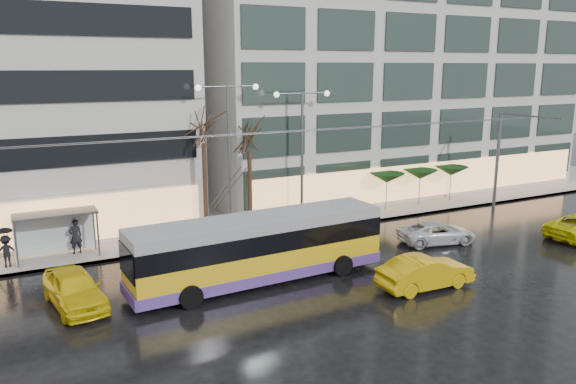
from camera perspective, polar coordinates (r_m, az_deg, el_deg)
ground at (r=25.11m, az=-1.02°, el=-11.33°), size 140.00×140.00×0.00m
sidewalk at (r=38.04m, az=-7.58°, el=-2.90°), size 80.00×10.00×0.15m
kerb at (r=33.59m, az=-4.74°, el=-4.94°), size 80.00×0.10×0.15m
building_right at (r=49.19m, az=9.55°, el=15.34°), size 32.00×14.00×25.00m
trolleybus at (r=27.07m, az=-2.94°, el=-5.93°), size 12.74×5.09×5.86m
catenary at (r=31.20m, az=-5.80°, el=1.59°), size 42.24×5.12×7.00m
bus_shelter at (r=32.43m, az=-23.20°, el=-3.12°), size 4.20×1.60×2.51m
street_lamp_near at (r=33.92m, az=-6.05°, el=5.45°), size 3.96×0.36×9.03m
street_lamp_far at (r=36.03m, az=1.43°, el=5.49°), size 3.96×0.36×8.53m
tree_a at (r=33.49m, az=-8.63°, el=7.17°), size 3.20×3.20×8.40m
tree_b at (r=34.80m, az=-3.98°, el=6.35°), size 3.20×3.20×7.70m
parasol_a at (r=40.47m, az=10.03°, el=1.41°), size 2.50×2.50×2.65m
parasol_b at (r=42.32m, az=13.28°, el=1.75°), size 2.50×2.50×2.65m
parasol_c at (r=44.30m, az=16.26°, el=2.06°), size 2.50×2.50×2.65m
taxi_a at (r=26.27m, az=-20.88°, el=-9.17°), size 2.61×4.99×1.62m
taxi_b at (r=27.31m, az=13.79°, el=-7.92°), size 4.75×1.74×1.56m
sedan_silver at (r=34.24m, az=14.89°, el=-4.01°), size 4.92×3.07×1.27m
pedestrian_a at (r=32.77m, az=-20.83°, el=-3.49°), size 1.18×1.19×2.19m
pedestrian_b at (r=34.31m, az=-20.67°, el=-3.81°), size 0.81×0.64×1.63m
pedestrian_c at (r=32.08m, az=-26.74°, el=-4.93°), size 1.10×0.84×2.11m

